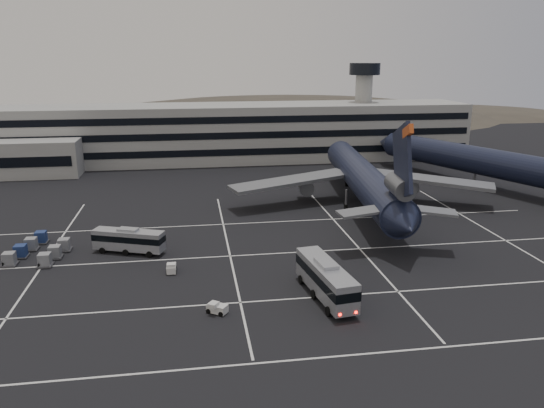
{
  "coord_description": "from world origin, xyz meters",
  "views": [
    {
      "loc": [
        -10.69,
        -62.4,
        25.9
      ],
      "look_at": [
        0.77,
        11.04,
        5.0
      ],
      "focal_mm": 35.0,
      "sensor_mm": 36.0,
      "label": 1
    }
  ],
  "objects_px": {
    "bus_near": "(326,278)",
    "uld_cluster": "(38,250)",
    "trijet_main": "(364,179)",
    "tug_a": "(171,268)",
    "bus_far": "(129,239)"
  },
  "relations": [
    {
      "from": "bus_near",
      "to": "tug_a",
      "type": "bearing_deg",
      "value": 142.55
    },
    {
      "from": "trijet_main",
      "to": "uld_cluster",
      "type": "xyz_separation_m",
      "value": [
        -50.22,
        -15.57,
        -4.41
      ]
    },
    {
      "from": "bus_near",
      "to": "uld_cluster",
      "type": "height_order",
      "value": "bus_near"
    },
    {
      "from": "trijet_main",
      "to": "tug_a",
      "type": "distance_m",
      "value": 40.73
    },
    {
      "from": "bus_near",
      "to": "uld_cluster",
      "type": "xyz_separation_m",
      "value": [
        -34.8,
        18.31,
        -1.48
      ]
    },
    {
      "from": "trijet_main",
      "to": "tug_a",
      "type": "bearing_deg",
      "value": -136.8
    },
    {
      "from": "bus_far",
      "to": "tug_a",
      "type": "bearing_deg",
      "value": -122.25
    },
    {
      "from": "trijet_main",
      "to": "bus_far",
      "type": "relative_size",
      "value": 5.77
    },
    {
      "from": "bus_far",
      "to": "tug_a",
      "type": "distance_m",
      "value": 9.86
    },
    {
      "from": "tug_a",
      "to": "bus_near",
      "type": "bearing_deg",
      "value": -29.04
    },
    {
      "from": "bus_far",
      "to": "uld_cluster",
      "type": "xyz_separation_m",
      "value": [
        -11.92,
        0.74,
        -1.05
      ]
    },
    {
      "from": "bus_far",
      "to": "bus_near",
      "type": "bearing_deg",
      "value": -106.4
    },
    {
      "from": "bus_near",
      "to": "bus_far",
      "type": "relative_size",
      "value": 1.23
    },
    {
      "from": "bus_near",
      "to": "tug_a",
      "type": "distance_m",
      "value": 19.71
    },
    {
      "from": "bus_far",
      "to": "trijet_main",
      "type": "bearing_deg",
      "value": -45.82
    }
  ]
}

